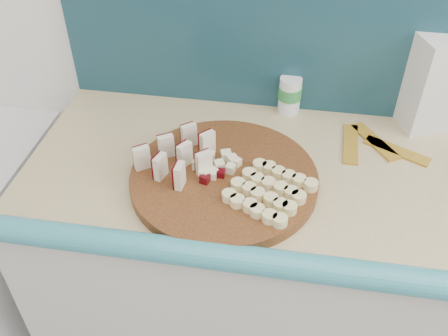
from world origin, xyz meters
TOP-DOWN VIEW (x-y plane):
  - kitchen_counter at (0.10, 1.50)m, footprint 2.20×0.63m
  - cutting_board at (-0.49, 1.42)m, footprint 0.59×0.59m
  - apple_wedges at (-0.61, 1.44)m, footprint 0.18×0.20m
  - apple_chunks at (-0.52, 1.44)m, footprint 0.08×0.07m
  - banana_slices at (-0.38, 1.37)m, footprint 0.21×0.21m
  - flour_bag at (0.02, 1.76)m, footprint 0.18×0.15m
  - canister at (-0.36, 1.76)m, footprint 0.07×0.07m
  - banana_peel at (-0.13, 1.63)m, footprint 0.22×0.19m

SIDE VIEW (x-z plane):
  - kitchen_counter at x=0.10m, z-range 0.00..0.91m
  - banana_peel at x=-0.13m, z-range 0.91..0.92m
  - cutting_board at x=-0.49m, z-range 0.91..0.94m
  - banana_slices at x=-0.38m, z-range 0.94..0.96m
  - apple_chunks at x=-0.52m, z-range 0.94..0.96m
  - canister at x=-0.36m, z-range 0.91..1.02m
  - apple_wedges at x=-0.61m, z-range 0.94..1.00m
  - flour_bag at x=0.02m, z-range 0.91..1.17m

